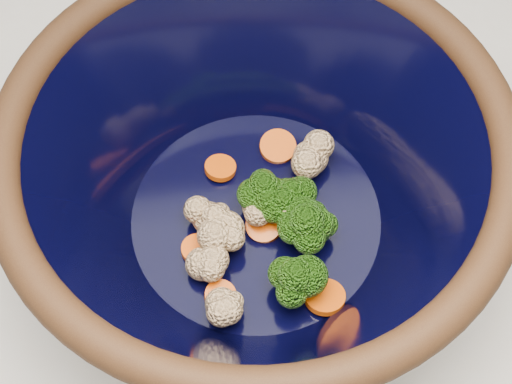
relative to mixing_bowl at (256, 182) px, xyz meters
The scene contains 2 objects.
mixing_bowl is the anchor object (origin of this frame).
vegetable_pile 0.04m from the mixing_bowl, 52.89° to the right, with size 0.14×0.18×0.06m.
Camera 1 is at (0.08, -0.23, 1.48)m, focal length 50.00 mm.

